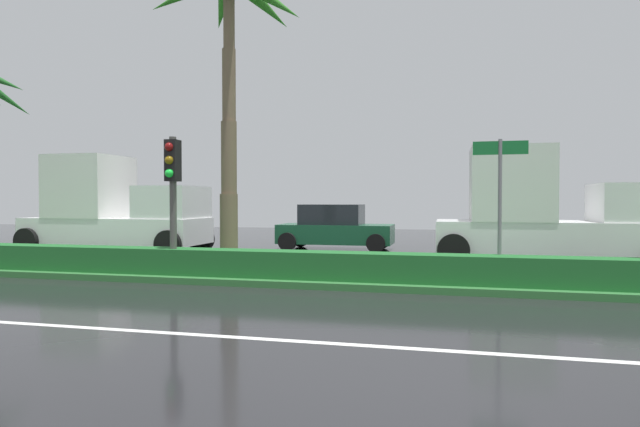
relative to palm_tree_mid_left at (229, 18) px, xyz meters
name	(u,v)px	position (x,y,z in m)	size (l,w,h in m)	color
ground_plane	(432,276)	(5.22, 0.65, -6.69)	(90.00, 42.00, 0.10)	black
near_lane_divider_stripe	(413,349)	(5.22, -6.35, -6.63)	(81.00, 0.14, 0.01)	white
median_strip	(430,277)	(5.22, -0.35, -6.56)	(85.50, 4.00, 0.15)	#2D6B33
median_hedge	(428,268)	(5.22, -1.75, -6.19)	(76.50, 0.70, 0.60)	#1E6028
palm_tree_mid_left	(229,18)	(0.00, 0.00, 0.00)	(4.32, 4.17, 8.12)	brown
traffic_signal_median_left	(173,180)	(-0.60, -1.90, -4.29)	(0.28, 0.43, 3.20)	#4C4C47
street_name_sign	(500,191)	(6.67, -1.46, -4.56)	(1.10, 0.08, 3.00)	slate
box_truck_lead	(114,210)	(-5.92, 3.59, -5.09)	(6.40, 2.64, 3.46)	white
car_in_traffic_leading	(335,228)	(1.39, 6.75, -5.81)	(4.30, 2.02, 1.72)	#195133
box_truck_following	(545,211)	(8.39, 3.80, -5.09)	(6.40, 2.64, 3.46)	white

